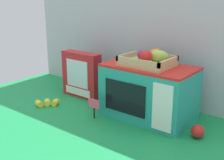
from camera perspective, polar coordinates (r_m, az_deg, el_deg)
ground_plane at (r=1.60m, az=1.01°, el=-5.21°), size 1.70×1.70×0.00m
display_back_panel at (r=1.68m, az=5.68°, el=8.68°), size 1.61×0.03×0.73m
toy_microwave at (r=1.45m, az=7.07°, el=-2.29°), size 0.43×0.26×0.26m
food_groups_crate at (r=1.40m, az=7.20°, el=3.90°), size 0.23×0.18×0.08m
cookie_set_box at (r=1.74m, az=-5.93°, el=1.02°), size 0.25×0.07×0.26m
price_sign at (r=1.44m, az=-3.40°, el=-5.00°), size 0.07×0.01×0.10m
loose_toy_banana at (r=1.65m, az=-12.40°, el=-4.35°), size 0.11×0.12×0.03m
loose_toy_apple at (r=1.33m, az=16.20°, el=-9.50°), size 0.06×0.06×0.06m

